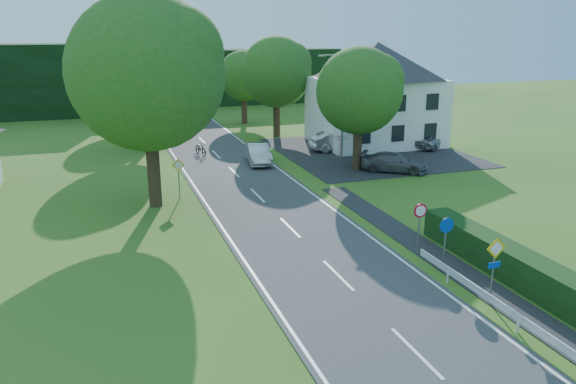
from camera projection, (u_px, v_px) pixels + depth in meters
name	position (u px, v px, depth m)	size (l,w,h in m)	color
road	(278.00, 216.00, 30.16)	(7.00, 80.00, 0.04)	#38383B
parking_pad	(369.00, 152.00, 45.69)	(14.00, 16.00, 0.04)	#242427
line_edge_left	(218.00, 222.00, 29.14)	(0.12, 80.00, 0.01)	white
line_edge_right	(333.00, 209.00, 31.16)	(0.12, 80.00, 0.01)	white
line_centre	(278.00, 215.00, 30.15)	(0.12, 80.00, 0.01)	white
tree_main	(149.00, 103.00, 30.29)	(9.40, 9.40, 11.64)	#255519
tree_left_far	(143.00, 97.00, 45.55)	(7.00, 7.00, 8.58)	#255519
tree_right_far	(276.00, 87.00, 51.03)	(7.40, 7.40, 9.09)	#255519
tree_left_back	(138.00, 86.00, 56.67)	(6.60, 6.60, 8.07)	#255519
tree_right_back	(244.00, 87.00, 58.19)	(6.20, 6.20, 7.56)	#255519
tree_right_mid	(359.00, 109.00, 38.86)	(7.00, 7.00, 8.58)	#255519
treeline_right	(228.00, 77.00, 73.42)	(30.00, 5.00, 7.00)	black
house_white	(376.00, 93.00, 47.80)	(10.60, 8.40, 8.60)	white
streetlight	(341.00, 104.00, 40.49)	(2.03, 0.18, 8.00)	slate
sign_priority_right	(495.00, 259.00, 20.08)	(0.78, 0.09, 2.59)	slate
sign_roundabout	(446.00, 234.00, 22.84)	(0.64, 0.08, 2.37)	slate
sign_speed_limit	(420.00, 217.00, 24.63)	(0.64, 0.11, 2.37)	slate
sign_priority_left	(178.00, 170.00, 32.80)	(0.78, 0.09, 2.44)	slate
moving_car	(258.00, 154.00, 41.57)	(1.54, 4.42, 1.46)	#BBBBC0
motorcycle	(201.00, 148.00, 44.24)	(0.72, 2.08, 1.09)	black
parked_car_silver_a	(340.00, 140.00, 45.91)	(1.74, 4.98, 1.64)	silver
parked_car_grey	(394.00, 162.00, 39.18)	(1.85, 4.54, 1.32)	#555459
parked_car_silver_b	(431.00, 140.00, 47.16)	(2.04, 4.43, 1.23)	#A2A2A9
parasol	(340.00, 146.00, 43.49)	(1.91, 1.94, 1.75)	red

